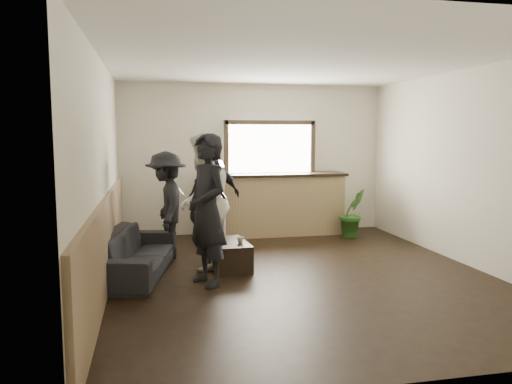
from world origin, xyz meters
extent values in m
cube|color=black|center=(0.00, 0.00, 0.00)|extent=(5.00, 6.00, 0.01)
cube|color=silver|center=(0.00, 0.00, 2.80)|extent=(5.00, 6.00, 0.01)
cube|color=beige|center=(0.00, 3.00, 1.40)|extent=(5.00, 0.01, 2.80)
cube|color=beige|center=(0.00, -3.00, 1.40)|extent=(5.00, 0.01, 2.80)
cube|color=beige|center=(-2.50, 0.00, 1.40)|extent=(0.01, 6.00, 2.80)
cube|color=beige|center=(2.50, 0.00, 1.40)|extent=(0.01, 6.00, 2.80)
cube|color=#937453|center=(-2.47, 0.00, 0.55)|extent=(0.06, 5.90, 1.10)
cube|color=#9E8156|center=(0.30, 2.68, 0.55)|extent=(2.60, 0.60, 1.10)
cube|color=black|center=(0.30, 2.68, 1.12)|extent=(2.70, 0.68, 0.05)
cube|color=white|center=(0.30, 2.96, 1.60)|extent=(1.60, 0.06, 0.90)
cube|color=#3F3326|center=(0.30, 2.93, 2.09)|extent=(1.72, 0.08, 0.08)
cube|color=#3F3326|center=(-0.54, 2.93, 1.60)|extent=(0.08, 0.08, 1.06)
cube|color=#3F3326|center=(1.14, 2.93, 1.60)|extent=(0.08, 0.08, 1.06)
imported|color=black|center=(-2.15, 0.47, 0.29)|extent=(1.18, 2.13, 0.59)
cube|color=black|center=(-0.86, 0.51, 0.19)|extent=(0.53, 0.88, 0.38)
imported|color=silver|center=(-1.00, 0.65, 0.43)|extent=(0.15, 0.15, 0.10)
imported|color=silver|center=(-0.73, 0.38, 0.42)|extent=(0.10, 0.10, 0.09)
imported|color=#2D6623|center=(1.66, 2.15, 0.44)|extent=(0.57, 0.51, 0.89)
imported|color=black|center=(-1.25, -0.19, 0.94)|extent=(0.69, 0.81, 1.88)
cube|color=black|center=(-1.05, -0.10, 1.12)|extent=(0.11, 0.10, 0.12)
cube|color=#D5DBFB|center=(-1.05, -0.11, 1.13)|extent=(0.10, 0.09, 0.11)
imported|color=beige|center=(-1.21, 0.59, 0.94)|extent=(0.93, 1.07, 1.89)
cube|color=black|center=(-1.00, 0.53, 1.06)|extent=(0.11, 0.09, 0.12)
cube|color=#D5DBFB|center=(-1.00, 0.52, 1.06)|extent=(0.09, 0.08, 0.11)
imported|color=black|center=(-1.70, 1.30, 0.81)|extent=(0.62, 1.06, 1.62)
cube|color=black|center=(-1.48, 1.30, 1.01)|extent=(0.09, 0.07, 0.12)
cube|color=#D5DBFB|center=(-1.48, 1.30, 1.02)|extent=(0.08, 0.07, 0.11)
imported|color=black|center=(-0.90, 1.92, 0.84)|extent=(1.06, 0.79, 1.67)
cube|color=black|center=(-0.80, 1.72, 1.39)|extent=(0.10, 0.11, 0.12)
cube|color=#D5DBFB|center=(-0.80, 1.72, 1.40)|extent=(0.09, 0.10, 0.11)
camera|label=1|loc=(-1.92, -6.26, 1.87)|focal=35.00mm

